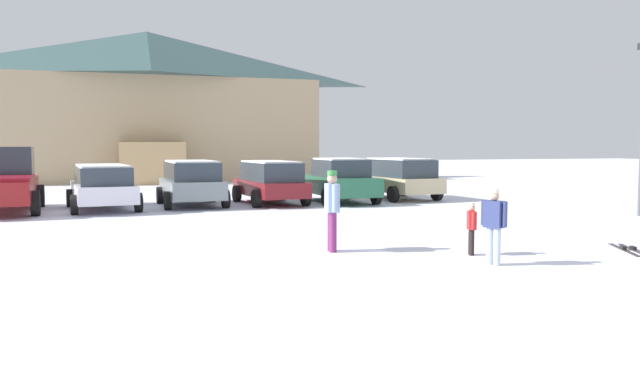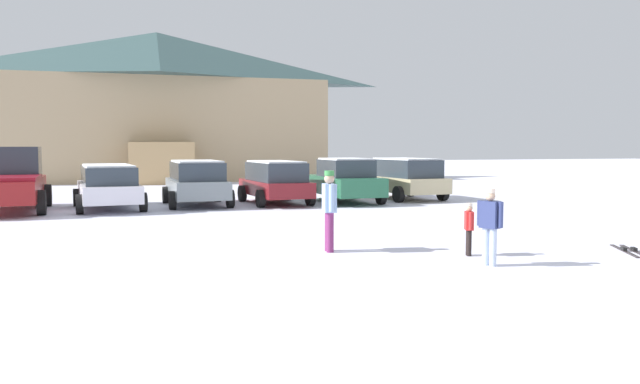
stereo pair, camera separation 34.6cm
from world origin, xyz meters
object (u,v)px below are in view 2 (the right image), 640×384
at_px(skier_teen_in_navy_coat, 490,222).
at_px(parked_beige_suv, 405,177).
at_px(parked_maroon_van, 275,181).
at_px(ski_lodge, 158,106).
at_px(parked_grey_wagon, 197,181).
at_px(parked_green_coupe, 344,180).
at_px(skier_adult_in_blue_parka, 329,206).
at_px(parked_white_suv, 108,185).
at_px(pickup_truck, 8,181).
at_px(pair_of_skis, 629,250).
at_px(skier_child_in_red_jacket, 469,226).

bearing_deg(skier_teen_in_navy_coat, parked_beige_suv, 70.45).
relative_size(parked_maroon_van, skier_teen_in_navy_coat, 3.05).
distance_m(ski_lodge, parked_grey_wagon, 18.46).
bearing_deg(ski_lodge, parked_green_coupe, -72.37).
height_order(parked_grey_wagon, skier_adult_in_blue_parka, skier_adult_in_blue_parka).
distance_m(parked_white_suv, parked_green_coupe, 8.64).
bearing_deg(parked_white_suv, pickup_truck, 174.46).
bearing_deg(pickup_truck, parked_green_coupe, -1.72).
distance_m(parked_green_coupe, skier_adult_in_blue_parka, 11.35).
distance_m(parked_white_suv, pickup_truck, 3.19).
bearing_deg(parked_white_suv, parked_green_coupe, -0.32).
distance_m(parked_grey_wagon, skier_teen_in_navy_coat, 13.79).
distance_m(parked_maroon_van, skier_teen_in_navy_coat, 13.13).
distance_m(parked_green_coupe, pickup_truck, 11.82).
distance_m(ski_lodge, parked_green_coupe, 19.74).
bearing_deg(parked_beige_suv, parked_green_coupe, -169.46).
bearing_deg(ski_lodge, pickup_truck, -108.21).
relative_size(parked_white_suv, skier_adult_in_blue_parka, 2.87).
relative_size(ski_lodge, parked_grey_wagon, 5.13).
height_order(parked_maroon_van, pair_of_skis, parked_maroon_van).
relative_size(ski_lodge, parked_white_suv, 4.43).
relative_size(parked_green_coupe, parked_beige_suv, 1.07).
bearing_deg(parked_beige_suv, ski_lodge, 115.96).
distance_m(parked_maroon_van, parked_green_coupe, 2.69).
height_order(parked_maroon_van, parked_beige_suv, parked_beige_suv).
relative_size(parked_grey_wagon, pair_of_skis, 2.63).
bearing_deg(skier_adult_in_blue_parka, pickup_truck, 125.00).
xyz_separation_m(ski_lodge, skier_teen_in_navy_coat, (3.95, -31.34, -3.95)).
bearing_deg(ski_lodge, parked_grey_wagon, -89.13).
relative_size(parked_maroon_van, parked_green_coupe, 0.97).
bearing_deg(skier_adult_in_blue_parka, skier_child_in_red_jacket, -27.60).
relative_size(parked_maroon_van, skier_adult_in_blue_parka, 2.57).
bearing_deg(parked_beige_suv, pickup_truck, -179.31).
bearing_deg(skier_adult_in_blue_parka, parked_green_coupe, 68.40).
bearing_deg(parked_beige_suv, parked_maroon_van, -176.76).
height_order(ski_lodge, parked_maroon_van, ski_lodge).
height_order(pickup_truck, skier_child_in_red_jacket, pickup_truck).
bearing_deg(skier_child_in_red_jacket, parked_grey_wagon, 107.63).
relative_size(parked_grey_wagon, parked_beige_suv, 1.00).
height_order(skier_child_in_red_jacket, pair_of_skis, skier_child_in_red_jacket).
bearing_deg(parked_grey_wagon, parked_beige_suv, 0.91).
relative_size(parked_white_suv, pickup_truck, 0.91).
bearing_deg(parked_green_coupe, ski_lodge, 107.63).
xyz_separation_m(parked_green_coupe, pickup_truck, (-11.81, 0.35, 0.13)).
distance_m(ski_lodge, skier_child_in_red_jacket, 30.85).
bearing_deg(parked_beige_suv, parked_grey_wagon, -179.09).
bearing_deg(skier_child_in_red_jacket, parked_maroon_van, 94.68).
distance_m(parked_white_suv, pair_of_skis, 16.25).
height_order(skier_teen_in_navy_coat, skier_adult_in_blue_parka, skier_adult_in_blue_parka).
xyz_separation_m(parked_grey_wagon, parked_maroon_van, (2.90, -0.18, -0.02)).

